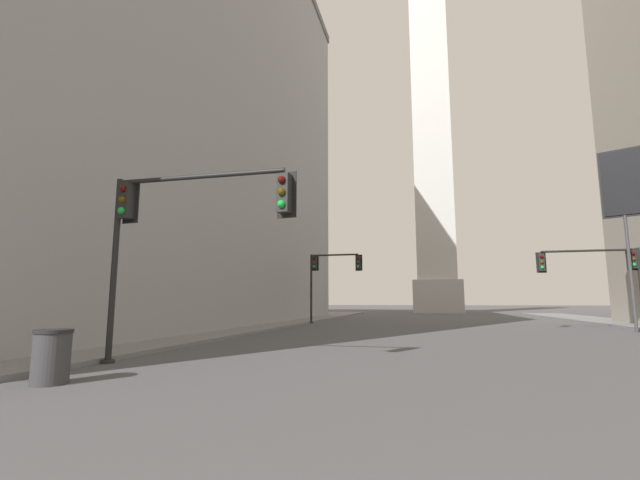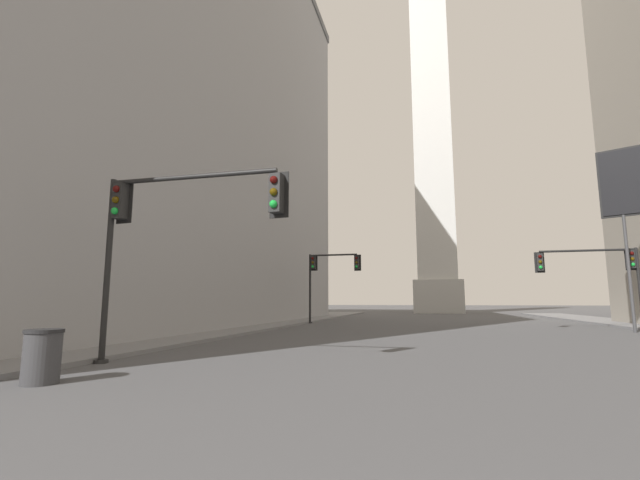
% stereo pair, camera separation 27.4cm
% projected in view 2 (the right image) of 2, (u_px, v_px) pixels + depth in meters
% --- Properties ---
extents(sidewalk_left, '(5.00, 80.78, 0.15)m').
position_uv_depth(sidewalk_left, '(233.00, 329.00, 26.87)').
color(sidewalk_left, slate).
rests_on(sidewalk_left, ground_plane).
extents(building_left, '(29.64, 48.44, 36.79)m').
position_uv_depth(building_left, '(87.00, 95.00, 34.81)').
color(building_left, '#9E9EA0').
rests_on(building_left, ground_plane).
extents(obelisk, '(7.23, 7.23, 63.04)m').
position_uv_depth(obelisk, '(431.00, 124.00, 69.28)').
color(obelisk, silver).
rests_on(obelisk, ground_plane).
extents(traffic_light_near_left, '(5.86, 0.52, 5.53)m').
position_uv_depth(traffic_light_near_left, '(167.00, 217.00, 12.61)').
color(traffic_light_near_left, black).
rests_on(traffic_light_near_left, ground_plane).
extents(traffic_light_mid_left, '(4.46, 0.53, 5.68)m').
position_uv_depth(traffic_light_mid_left, '(327.00, 270.00, 35.23)').
color(traffic_light_mid_left, black).
rests_on(traffic_light_mid_left, ground_plane).
extents(traffic_light_mid_right, '(5.85, 0.52, 5.02)m').
position_uv_depth(traffic_light_mid_right, '(600.00, 267.00, 26.29)').
color(traffic_light_mid_right, black).
rests_on(traffic_light_mid_right, ground_plane).
extents(trash_bin, '(0.80, 0.80, 1.18)m').
position_uv_depth(trash_bin, '(42.00, 356.00, 9.41)').
color(trash_bin, '#38383A').
rests_on(trash_bin, ground_plane).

